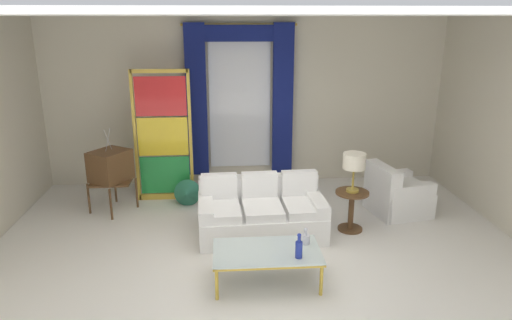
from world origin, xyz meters
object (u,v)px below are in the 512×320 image
(vintage_tv, at_px, (110,167))
(stained_glass_divider, at_px, (163,139))
(armchair_white, at_px, (395,196))
(bottle_crystal_tall, at_px, (305,238))
(table_lamp_brass, at_px, (354,163))
(couch_white_long, at_px, (261,213))
(bottle_blue_decanter, at_px, (299,248))
(peacock_figurine, at_px, (187,194))
(coffee_table, at_px, (267,253))
(round_side_table, at_px, (351,207))

(vintage_tv, bearing_deg, stained_glass_divider, 28.57)
(armchair_white, bearing_deg, bottle_crystal_tall, -135.24)
(table_lamp_brass, bearing_deg, bottle_crystal_tall, -126.94)
(bottle_crystal_tall, height_order, stained_glass_divider, stained_glass_divider)
(armchair_white, relative_size, table_lamp_brass, 1.68)
(couch_white_long, bearing_deg, table_lamp_brass, 0.47)
(bottle_blue_decanter, height_order, vintage_tv, vintage_tv)
(bottle_blue_decanter, height_order, peacock_figurine, bottle_blue_decanter)
(bottle_crystal_tall, relative_size, table_lamp_brass, 0.36)
(peacock_figurine, bearing_deg, coffee_table, -65.31)
(bottle_crystal_tall, bearing_deg, coffee_table, -164.07)
(armchair_white, bearing_deg, peacock_figurine, 171.66)
(coffee_table, relative_size, stained_glass_divider, 0.56)
(bottle_crystal_tall, distance_m, vintage_tv, 3.48)
(coffee_table, relative_size, peacock_figurine, 2.06)
(vintage_tv, relative_size, peacock_figurine, 2.24)
(table_lamp_brass, bearing_deg, armchair_white, 32.91)
(vintage_tv, xyz_separation_m, table_lamp_brass, (3.61, -0.98, 0.30))
(bottle_blue_decanter, bearing_deg, armchair_white, 47.63)
(couch_white_long, distance_m, bottle_crystal_tall, 1.25)
(coffee_table, relative_size, vintage_tv, 0.92)
(peacock_figurine, bearing_deg, armchair_white, -8.34)
(coffee_table, bearing_deg, round_side_table, 44.03)
(armchair_white, bearing_deg, round_side_table, -147.09)
(coffee_table, bearing_deg, bottle_blue_decanter, -29.62)
(couch_white_long, height_order, bottle_blue_decanter, couch_white_long)
(round_side_table, height_order, table_lamp_brass, table_lamp_brass)
(couch_white_long, height_order, stained_glass_divider, stained_glass_divider)
(bottle_crystal_tall, relative_size, vintage_tv, 0.15)
(coffee_table, bearing_deg, bottle_crystal_tall, 15.93)
(peacock_figurine, bearing_deg, vintage_tv, -177.00)
(peacock_figurine, bearing_deg, bottle_crystal_tall, -55.03)
(couch_white_long, relative_size, armchair_white, 1.88)
(peacock_figurine, xyz_separation_m, table_lamp_brass, (2.44, -1.04, 0.81))
(stained_glass_divider, xyz_separation_m, peacock_figurine, (0.38, -0.37, -0.84))
(bottle_crystal_tall, relative_size, round_side_table, 0.34)
(stained_glass_divider, xyz_separation_m, table_lamp_brass, (2.82, -1.41, -0.03))
(peacock_figurine, relative_size, round_side_table, 1.01)
(bottle_blue_decanter, relative_size, table_lamp_brass, 0.52)
(stained_glass_divider, height_order, round_side_table, stained_glass_divider)
(vintage_tv, xyz_separation_m, peacock_figurine, (1.17, 0.06, -0.51))
(bottle_blue_decanter, height_order, armchair_white, armchair_white)
(bottle_crystal_tall, bearing_deg, stained_glass_divider, 126.75)
(vintage_tv, distance_m, armchair_white, 4.51)
(bottle_blue_decanter, bearing_deg, table_lamp_brass, 55.95)
(vintage_tv, height_order, peacock_figurine, vintage_tv)
(couch_white_long, xyz_separation_m, bottle_blue_decanter, (0.30, -1.49, 0.22))
(coffee_table, distance_m, armchair_white, 2.90)
(peacock_figurine, bearing_deg, stained_glass_divider, 135.89)
(bottle_crystal_tall, bearing_deg, round_side_table, 53.06)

